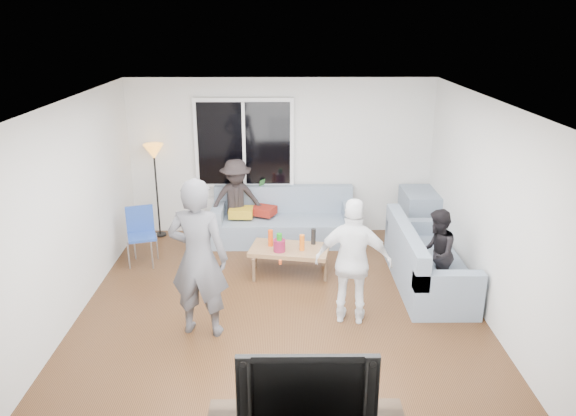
{
  "coord_description": "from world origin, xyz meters",
  "views": [
    {
      "loc": [
        0.04,
        -6.19,
        3.49
      ],
      "look_at": [
        0.1,
        0.6,
        1.15
      ],
      "focal_mm": 34.47,
      "sensor_mm": 36.0,
      "label": 1
    }
  ],
  "objects_px": {
    "sofa_right_section": "(429,257)",
    "side_chair": "(142,237)",
    "player_right": "(353,262)",
    "spectator_back": "(236,201)",
    "coffee_table": "(289,261)",
    "player_left": "(198,258)",
    "sofa_back_section": "(284,217)",
    "television": "(307,382)",
    "spectator_right": "(436,254)",
    "floor_lamp": "(157,191)"
  },
  "relations": [
    {
      "from": "player_left",
      "to": "spectator_back",
      "type": "xyz_separation_m",
      "value": [
        0.19,
        2.81,
        -0.25
      ]
    },
    {
      "from": "player_right",
      "to": "side_chair",
      "type": "bearing_deg",
      "value": -18.69
    },
    {
      "from": "sofa_back_section",
      "to": "floor_lamp",
      "type": "relative_size",
      "value": 1.47
    },
    {
      "from": "player_left",
      "to": "player_right",
      "type": "distance_m",
      "value": 1.8
    },
    {
      "from": "spectator_right",
      "to": "spectator_back",
      "type": "height_order",
      "value": "spectator_back"
    },
    {
      "from": "sofa_back_section",
      "to": "sofa_right_section",
      "type": "xyz_separation_m",
      "value": [
        1.98,
        -1.61,
        0.0
      ]
    },
    {
      "from": "sofa_right_section",
      "to": "player_left",
      "type": "relative_size",
      "value": 1.07
    },
    {
      "from": "floor_lamp",
      "to": "sofa_back_section",
      "type": "bearing_deg",
      "value": -7.07
    },
    {
      "from": "coffee_table",
      "to": "spectator_back",
      "type": "relative_size",
      "value": 0.8
    },
    {
      "from": "sofa_back_section",
      "to": "side_chair",
      "type": "distance_m",
      "value": 2.27
    },
    {
      "from": "floor_lamp",
      "to": "player_right",
      "type": "bearing_deg",
      "value": -43.78
    },
    {
      "from": "floor_lamp",
      "to": "spectator_right",
      "type": "bearing_deg",
      "value": -28.05
    },
    {
      "from": "spectator_back",
      "to": "sofa_back_section",
      "type": "bearing_deg",
      "value": -19.54
    },
    {
      "from": "coffee_table",
      "to": "television",
      "type": "distance_m",
      "value": 3.58
    },
    {
      "from": "player_right",
      "to": "sofa_right_section",
      "type": "bearing_deg",
      "value": -130.57
    },
    {
      "from": "player_left",
      "to": "spectator_back",
      "type": "distance_m",
      "value": 2.82
    },
    {
      "from": "floor_lamp",
      "to": "coffee_table",
      "type": "bearing_deg",
      "value": -34.49
    },
    {
      "from": "player_right",
      "to": "spectator_back",
      "type": "xyz_separation_m",
      "value": [
        -1.59,
        2.56,
        -0.09
      ]
    },
    {
      "from": "player_right",
      "to": "spectator_back",
      "type": "distance_m",
      "value": 3.01
    },
    {
      "from": "floor_lamp",
      "to": "spectator_back",
      "type": "bearing_deg",
      "value": -9.8
    },
    {
      "from": "side_chair",
      "to": "player_left",
      "type": "xyz_separation_m",
      "value": [
        1.13,
        -1.89,
        0.51
      ]
    },
    {
      "from": "coffee_table",
      "to": "player_left",
      "type": "xyz_separation_m",
      "value": [
        -1.04,
        -1.54,
        0.74
      ]
    },
    {
      "from": "spectator_back",
      "to": "side_chair",
      "type": "bearing_deg",
      "value": -162.78
    },
    {
      "from": "player_right",
      "to": "television",
      "type": "height_order",
      "value": "player_right"
    },
    {
      "from": "spectator_back",
      "to": "television",
      "type": "bearing_deg",
      "value": -96.14
    },
    {
      "from": "player_right",
      "to": "spectator_right",
      "type": "relative_size",
      "value": 1.3
    },
    {
      "from": "sofa_right_section",
      "to": "side_chair",
      "type": "relative_size",
      "value": 2.33
    },
    {
      "from": "sofa_right_section",
      "to": "floor_lamp",
      "type": "relative_size",
      "value": 1.28
    },
    {
      "from": "sofa_right_section",
      "to": "spectator_right",
      "type": "bearing_deg",
      "value": -180.0
    },
    {
      "from": "side_chair",
      "to": "spectator_right",
      "type": "bearing_deg",
      "value": -31.74
    },
    {
      "from": "sofa_back_section",
      "to": "player_right",
      "type": "relative_size",
      "value": 1.48
    },
    {
      "from": "sofa_right_section",
      "to": "player_left",
      "type": "distance_m",
      "value": 3.2
    },
    {
      "from": "sofa_back_section",
      "to": "coffee_table",
      "type": "distance_m",
      "value": 1.26
    },
    {
      "from": "sofa_right_section",
      "to": "spectator_back",
      "type": "height_order",
      "value": "spectator_back"
    },
    {
      "from": "sofa_back_section",
      "to": "spectator_right",
      "type": "relative_size",
      "value": 1.93
    },
    {
      "from": "player_left",
      "to": "side_chair",
      "type": "bearing_deg",
      "value": -49.18
    },
    {
      "from": "sofa_right_section",
      "to": "coffee_table",
      "type": "bearing_deg",
      "value": 78.79
    },
    {
      "from": "floor_lamp",
      "to": "television",
      "type": "relative_size",
      "value": 1.41
    },
    {
      "from": "sofa_back_section",
      "to": "floor_lamp",
      "type": "distance_m",
      "value": 2.14
    },
    {
      "from": "sofa_right_section",
      "to": "television",
      "type": "xyz_separation_m",
      "value": [
        -1.8,
        -3.16,
        0.33
      ]
    },
    {
      "from": "floor_lamp",
      "to": "player_right",
      "type": "xyz_separation_m",
      "value": [
        2.91,
        -2.79,
        -0.0
      ]
    },
    {
      "from": "sofa_back_section",
      "to": "television",
      "type": "distance_m",
      "value": 4.79
    },
    {
      "from": "player_left",
      "to": "television",
      "type": "relative_size",
      "value": 1.7
    },
    {
      "from": "player_left",
      "to": "sofa_right_section",
      "type": "bearing_deg",
      "value": -148.43
    },
    {
      "from": "coffee_table",
      "to": "side_chair",
      "type": "bearing_deg",
      "value": 170.82
    },
    {
      "from": "spectator_right",
      "to": "television",
      "type": "height_order",
      "value": "spectator_right"
    },
    {
      "from": "player_left",
      "to": "spectator_right",
      "type": "relative_size",
      "value": 1.57
    },
    {
      "from": "coffee_table",
      "to": "spectator_right",
      "type": "height_order",
      "value": "spectator_right"
    },
    {
      "from": "side_chair",
      "to": "player_left",
      "type": "distance_m",
      "value": 2.27
    },
    {
      "from": "side_chair",
      "to": "player_left",
      "type": "height_order",
      "value": "player_left"
    }
  ]
}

